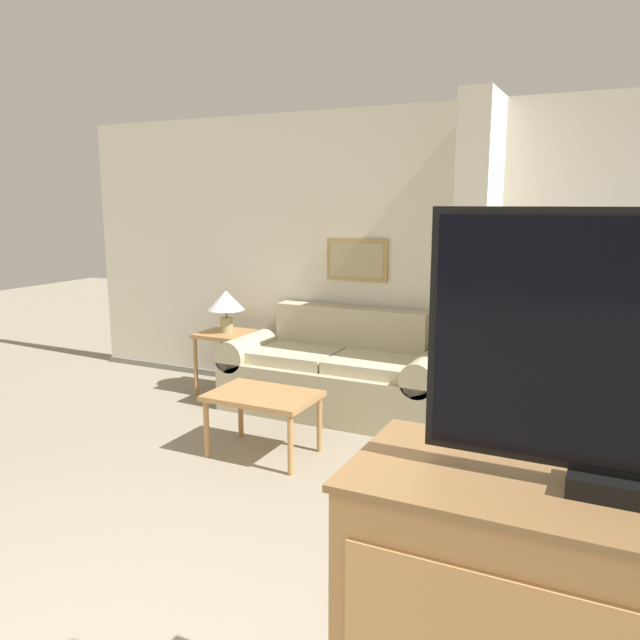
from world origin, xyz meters
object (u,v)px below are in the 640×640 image
at_px(tv, 635,356).
at_px(coffee_table, 263,401).
at_px(table_lamp, 226,302).
at_px(couch, 338,375).

bearing_deg(tv, coffee_table, 136.78).
bearing_deg(table_lamp, tv, -44.31).
xyz_separation_m(coffee_table, tv, (2.27, -2.13, 1.06)).
relative_size(coffee_table, tv, 0.81).
bearing_deg(couch, coffee_table, -94.11).
height_order(coffee_table, tv, tv).
relative_size(couch, coffee_table, 2.57).
bearing_deg(tv, table_lamp, 135.69).
bearing_deg(coffee_table, tv, -43.22).
relative_size(couch, table_lamp, 4.93).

